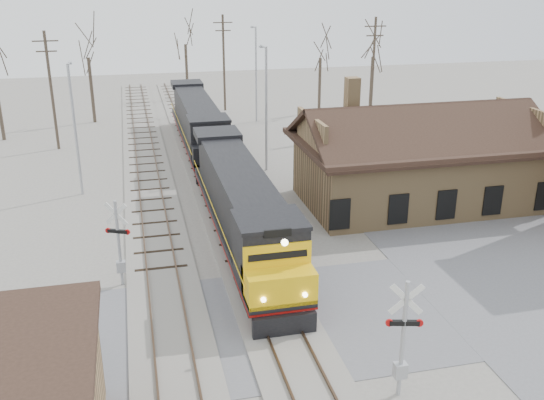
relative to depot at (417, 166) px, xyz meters
The scene contains 19 objects.
ground 17.14m from the depot, 134.97° to the right, with size 140.00×140.00×0.00m, color gray.
road 17.13m from the depot, 134.97° to the right, with size 60.00×9.00×0.03m, color slate.
track_main 12.58m from the depot, 165.97° to the left, with size 3.40×90.00×0.24m.
track_siding 16.92m from the depot, 169.70° to the left, with size 3.40×90.00×0.24m.
depot is the anchor object (origin of this frame).
locomotive_lead 12.68m from the depot, 160.99° to the right, with size 2.87×19.20×4.26m.
locomotive_trailing 19.47m from the depot, 128.00° to the left, with size 2.87×19.20×4.03m.
crossbuck_near 19.68m from the depot, 117.19° to the right, with size 1.25×0.39×4.46m.
crossbuck_far 19.69m from the depot, 158.93° to the right, with size 1.13×0.57×4.24m.
streetlight_a 22.05m from the depot, 162.58° to the left, with size 0.25×2.04×8.60m.
streetlight_b 12.09m from the depot, 131.18° to the left, with size 0.25×2.04×9.05m.
streetlight_c 25.32m from the depot, 101.92° to the left, with size 0.25×2.04×9.12m.
utility_pole_a 29.96m from the depot, 141.86° to the left, with size 2.00×0.24×9.63m.
utility_pole_b 31.37m from the depot, 103.73° to the left, with size 2.00×0.24×9.90m.
utility_pole_c 18.69m from the depot, 76.91° to the left, with size 2.00×0.24×10.28m.
tree_b 35.13m from the depot, 126.86° to the left, with size 4.19×4.19×10.26m.
tree_c 39.65m from the depot, 105.66° to the left, with size 4.14×4.14×10.15m.
tree_d 27.58m from the depot, 85.48° to the left, with size 3.76×3.76×9.22m.
tree_e 25.28m from the depot, 74.63° to the left, with size 4.02×4.02×9.85m.
Camera 1 is at (-5.34, -21.51, 13.88)m, focal length 40.00 mm.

